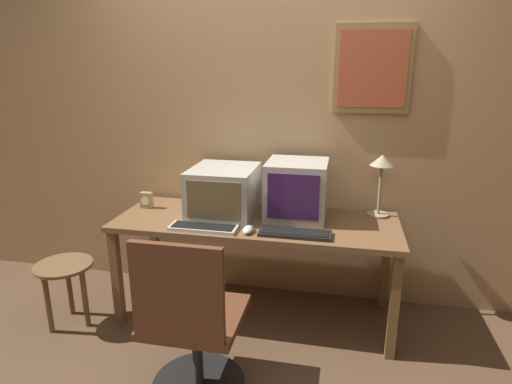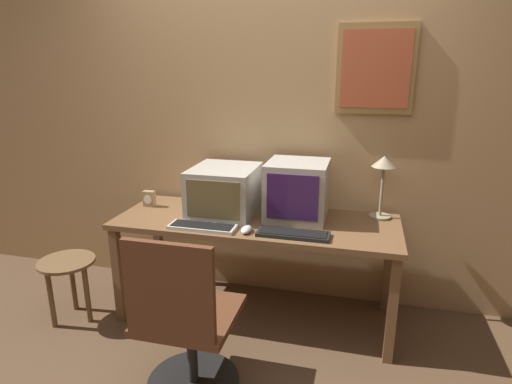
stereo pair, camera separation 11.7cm
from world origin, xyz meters
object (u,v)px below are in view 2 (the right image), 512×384
(keyboard_side, at_px, (293,234))
(mouse_near_keyboard, at_px, (246,229))
(desk_clock, at_px, (149,199))
(monitor_right, at_px, (297,190))
(desk_lamp, at_px, (384,171))
(side_stool, at_px, (68,273))
(monitor_left, at_px, (225,191))
(office_chair, at_px, (185,329))
(keyboard_main, at_px, (202,227))

(keyboard_side, xyz_separation_m, mouse_near_keyboard, (-0.29, -0.02, 0.01))
(desk_clock, bearing_deg, keyboard_side, -15.34)
(monitor_right, relative_size, mouse_near_keyboard, 3.33)
(desk_lamp, height_order, side_stool, desk_lamp)
(keyboard_side, distance_m, desk_clock, 1.14)
(monitor_left, height_order, keyboard_side, monitor_left)
(monitor_left, distance_m, desk_clock, 0.59)
(desk_clock, bearing_deg, office_chair, -54.25)
(desk_lamp, distance_m, office_chair, 1.56)
(keyboard_side, distance_m, side_stool, 1.55)
(keyboard_side, height_order, desk_clock, desk_clock)
(keyboard_main, relative_size, office_chair, 0.45)
(keyboard_side, relative_size, office_chair, 0.46)
(side_stool, bearing_deg, mouse_near_keyboard, 6.17)
(desk_lamp, bearing_deg, keyboard_side, -137.80)
(mouse_near_keyboard, bearing_deg, side_stool, -173.83)
(monitor_left, xyz_separation_m, desk_clock, (-0.58, 0.02, -0.11))
(mouse_near_keyboard, distance_m, side_stool, 1.27)
(monitor_right, bearing_deg, desk_lamp, 13.51)
(desk_clock, relative_size, office_chair, 0.12)
(monitor_right, height_order, desk_lamp, desk_lamp)
(keyboard_main, bearing_deg, monitor_left, 81.33)
(monitor_left, bearing_deg, desk_clock, 178.20)
(side_stool, bearing_deg, desk_lamp, 16.84)
(desk_clock, height_order, office_chair, office_chair)
(desk_lamp, bearing_deg, mouse_near_keyboard, -149.09)
(office_chair, xyz_separation_m, side_stool, (-1.05, 0.46, -0.04))
(keyboard_main, height_order, desk_lamp, desk_lamp)
(keyboard_main, relative_size, mouse_near_keyboard, 3.52)
(monitor_left, height_order, keyboard_main, monitor_left)
(keyboard_side, height_order, desk_lamp, desk_lamp)
(monitor_left, xyz_separation_m, mouse_near_keyboard, (0.23, -0.30, -0.14))
(monitor_left, height_order, desk_clock, monitor_left)
(side_stool, bearing_deg, desk_clock, 48.40)
(mouse_near_keyboard, bearing_deg, desk_lamp, 30.91)
(monitor_left, height_order, side_stool, monitor_left)
(monitor_right, xyz_separation_m, keyboard_main, (-0.53, -0.35, -0.18))
(mouse_near_keyboard, bearing_deg, office_chair, -105.28)
(keyboard_main, xyz_separation_m, desk_clock, (-0.53, 0.33, 0.04))
(office_chair, bearing_deg, monitor_right, 66.05)
(monitor_left, distance_m, side_stool, 1.19)
(desk_clock, relative_size, side_stool, 0.26)
(desk_lamp, bearing_deg, office_chair, -131.92)
(office_chair, bearing_deg, monitor_left, 94.69)
(keyboard_main, bearing_deg, mouse_near_keyboard, 1.82)
(office_chair, relative_size, side_stool, 2.11)
(keyboard_side, height_order, mouse_near_keyboard, mouse_near_keyboard)
(side_stool, bearing_deg, keyboard_side, 5.59)
(monitor_left, relative_size, desk_lamp, 1.14)
(keyboard_main, bearing_deg, office_chair, -78.33)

